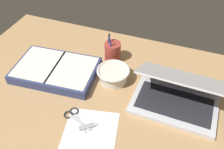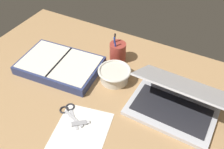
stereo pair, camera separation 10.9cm
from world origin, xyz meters
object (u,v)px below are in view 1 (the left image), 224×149
at_px(planner, 56,70).
at_px(bowl, 113,74).
at_px(pen_cup, 113,52).
at_px(laptop, 177,95).
at_px(scissors, 74,116).

bearing_deg(planner, bowl, 6.52).
bearing_deg(planner, pen_cup, 36.55).
height_order(laptop, pen_cup, laptop).
distance_m(laptop, scissors, 0.43).
bearing_deg(planner, laptop, -3.53).
height_order(pen_cup, scissors, pen_cup).
xyz_separation_m(pen_cup, planner, (-0.22, -0.19, -0.03)).
distance_m(laptop, bowl, 0.30).
relative_size(bowl, scissors, 1.12).
distance_m(bowl, pen_cup, 0.15).
xyz_separation_m(bowl, scissors, (-0.08, -0.26, -0.03)).
relative_size(bowl, planner, 0.38).
xyz_separation_m(laptop, planner, (-0.57, -0.01, -0.02)).
distance_m(laptop, pen_cup, 0.39).
relative_size(laptop, bowl, 2.34).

